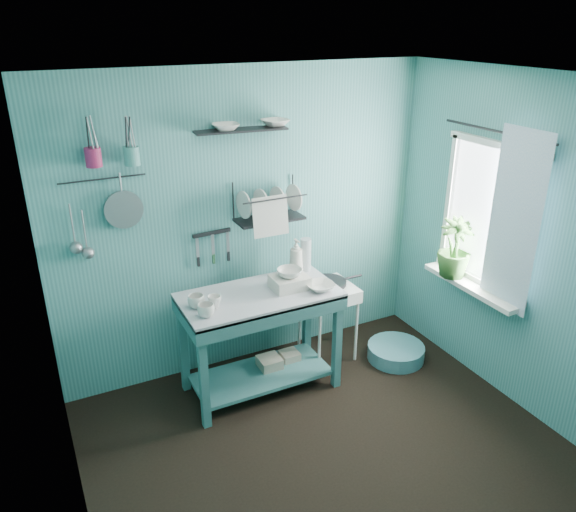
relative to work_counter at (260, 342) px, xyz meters
name	(u,v)px	position (x,y,z in m)	size (l,w,h in m)	color
floor	(337,461)	(0.12, -1.00, -0.43)	(3.20, 3.20, 0.00)	black
ceiling	(353,83)	(0.12, -1.00, 2.07)	(3.20, 3.20, 0.00)	silver
wall_back	(247,224)	(0.12, 0.50, 0.82)	(3.20, 3.20, 0.00)	teal
wall_front	(553,464)	(0.12, -2.50, 0.82)	(3.20, 3.20, 0.00)	teal
wall_left	(61,368)	(-1.48, -1.00, 0.82)	(3.00, 3.00, 0.00)	teal
wall_right	(534,253)	(1.72, -1.00, 0.82)	(3.00, 3.00, 0.00)	teal
work_counter	(260,342)	(0.00, 0.00, 0.00)	(1.22, 0.61, 0.86)	#306464
mug_left	(206,310)	(-0.48, -0.16, 0.48)	(0.12, 0.12, 0.10)	silver
mug_mid	(215,302)	(-0.38, -0.06, 0.48)	(0.10, 0.10, 0.09)	silver
mug_right	(196,301)	(-0.50, 0.00, 0.48)	(0.12, 0.12, 0.10)	silver
wash_tub	(290,282)	(0.25, -0.02, 0.48)	(0.28, 0.22, 0.10)	beige
tub_bowl	(290,273)	(0.25, -0.02, 0.56)	(0.20, 0.20, 0.06)	silver
soap_bottle	(296,257)	(0.42, 0.20, 0.58)	(0.12, 0.12, 0.30)	beige
water_bottle	(306,255)	(0.52, 0.22, 0.57)	(0.09, 0.09, 0.28)	#A5B2B8
counter_bowl	(320,286)	(0.45, -0.15, 0.46)	(0.22, 0.22, 0.05)	silver
hotplate_stand	(327,321)	(0.72, 0.18, -0.09)	(0.43, 0.43, 0.68)	white
frying_pan	(329,282)	(0.72, 0.18, 0.29)	(0.30, 0.30, 0.04)	black
knife_strip	(212,233)	(-0.20, 0.47, 0.80)	(0.32, 0.02, 0.03)	black
dish_rack	(269,201)	(0.26, 0.37, 1.03)	(0.55, 0.24, 0.32)	black
upper_shelf	(241,130)	(0.05, 0.40, 1.60)	(0.70, 0.18, 0.01)	black
shelf_bowl_left	(226,127)	(-0.07, 0.40, 1.64)	(0.20, 0.20, 0.05)	silver
shelf_bowl_right	(275,128)	(0.33, 0.40, 1.60)	(0.20, 0.20, 0.05)	silver
utensil_cup_magenta	(93,157)	(-1.02, 0.42, 1.51)	(0.11, 0.11, 0.13)	#A31E4E
utensil_cup_teal	(132,156)	(-0.76, 0.42, 1.49)	(0.11, 0.11, 0.13)	teal
colander	(124,210)	(-0.86, 0.45, 1.10)	(0.28, 0.28, 0.03)	gray
ladle_outer	(72,224)	(-1.22, 0.46, 1.04)	(0.01, 0.01, 0.30)	gray
ladle_inner	(84,230)	(-1.14, 0.46, 0.99)	(0.01, 0.01, 0.30)	gray
hook_rail	(102,179)	(-0.97, 0.47, 1.34)	(0.01, 0.01, 0.60)	black
window_glass	(489,215)	(1.70, -0.55, 0.97)	(1.10, 1.10, 0.00)	white
windowsill	(471,286)	(1.62, -0.55, 0.38)	(0.16, 0.95, 0.04)	white
curtain	(514,222)	(1.64, -0.85, 1.02)	(1.35, 1.35, 0.00)	white
curtain_rod	(497,131)	(1.66, -0.55, 1.62)	(0.02, 0.02, 1.05)	black
potted_plant	(455,248)	(1.59, -0.36, 0.65)	(0.28, 0.28, 0.50)	#2F5B24
storage_tin_large	(270,369)	(0.10, 0.05, -0.32)	(0.18, 0.18, 0.22)	gray
storage_tin_small	(289,362)	(0.30, 0.08, -0.33)	(0.15, 0.15, 0.20)	gray
floor_basin	(396,352)	(1.24, -0.16, -0.37)	(0.50, 0.50, 0.13)	teal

